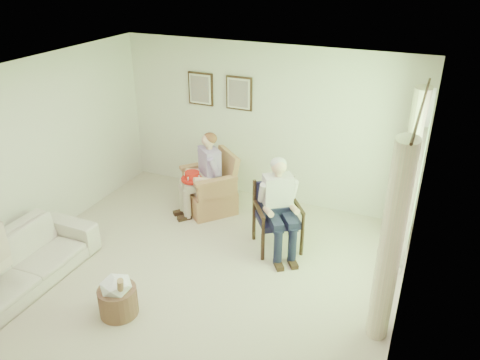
# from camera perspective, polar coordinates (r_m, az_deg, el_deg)

# --- Properties ---
(floor) EXTENTS (5.50, 5.50, 0.00)m
(floor) POSITION_cam_1_polar(r_m,az_deg,el_deg) (6.11, -6.64, -12.97)
(floor) COLOR beige
(floor) RESTS_ON ground
(back_wall) EXTENTS (5.00, 0.04, 2.60)m
(back_wall) POSITION_cam_1_polar(r_m,az_deg,el_deg) (7.67, 3.08, 6.75)
(back_wall) COLOR silver
(back_wall) RESTS_ON ground
(left_wall) EXTENTS (0.04, 5.50, 2.60)m
(left_wall) POSITION_cam_1_polar(r_m,az_deg,el_deg) (6.92, -25.52, 1.94)
(left_wall) COLOR silver
(left_wall) RESTS_ON ground
(right_wall) EXTENTS (0.04, 5.50, 2.60)m
(right_wall) POSITION_cam_1_polar(r_m,az_deg,el_deg) (4.77, 19.82, -7.72)
(right_wall) COLOR silver
(right_wall) RESTS_ON ground
(ceiling) EXTENTS (5.00, 5.50, 0.02)m
(ceiling) POSITION_cam_1_polar(r_m,az_deg,el_deg) (4.92, -8.21, 11.31)
(ceiling) COLOR white
(ceiling) RESTS_ON back_wall
(window) EXTENTS (0.13, 2.50, 1.63)m
(window) POSITION_cam_1_polar(r_m,az_deg,el_deg) (5.71, 21.06, 1.04)
(window) COLOR #2D6B23
(window) RESTS_ON right_wall
(curtain_left) EXTENTS (0.34, 0.34, 2.30)m
(curtain_left) POSITION_cam_1_polar(r_m,az_deg,el_deg) (5.04, 17.89, -7.50)
(curtain_left) COLOR beige
(curtain_left) RESTS_ON ground
(curtain_right) EXTENTS (0.34, 0.34, 2.30)m
(curtain_right) POSITION_cam_1_polar(r_m,az_deg,el_deg) (6.78, 20.00, 1.10)
(curtain_right) COLOR beige
(curtain_right) RESTS_ON ground
(framed_print_left) EXTENTS (0.45, 0.05, 0.55)m
(framed_print_left) POSITION_cam_1_polar(r_m,az_deg,el_deg) (7.96, -4.85, 11.01)
(framed_print_left) COLOR #382114
(framed_print_left) RESTS_ON back_wall
(framed_print_right) EXTENTS (0.45, 0.05, 0.55)m
(framed_print_right) POSITION_cam_1_polar(r_m,az_deg,el_deg) (7.66, -0.14, 10.51)
(framed_print_right) COLOR #382114
(framed_print_right) RESTS_ON back_wall
(wicker_armchair) EXTENTS (0.76, 0.76, 0.98)m
(wicker_armchair) POSITION_cam_1_polar(r_m,az_deg,el_deg) (7.64, -3.62, -1.45)
(wicker_armchair) COLOR tan
(wicker_armchair) RESTS_ON ground
(wood_armchair) EXTENTS (0.61, 0.57, 0.94)m
(wood_armchair) POSITION_cam_1_polar(r_m,az_deg,el_deg) (6.64, 4.89, -4.02)
(wood_armchair) COLOR black
(wood_armchair) RESTS_ON ground
(sofa) EXTENTS (2.17, 0.85, 0.63)m
(sofa) POSITION_cam_1_polar(r_m,az_deg,el_deg) (6.54, -25.70, -9.40)
(sofa) COLOR silver
(sofa) RESTS_ON ground
(person_wicker) EXTENTS (0.40, 0.62, 1.32)m
(person_wicker) POSITION_cam_1_polar(r_m,az_deg,el_deg) (7.34, -4.17, 1.27)
(person_wicker) COLOR #C0AF9A
(person_wicker) RESTS_ON ground
(person_dark) EXTENTS (0.40, 0.63, 1.35)m
(person_dark) POSITION_cam_1_polar(r_m,az_deg,el_deg) (6.37, 4.52, -2.54)
(person_dark) COLOR #171A33
(person_dark) RESTS_ON ground
(red_hat) EXTENTS (0.35, 0.35, 0.14)m
(red_hat) POSITION_cam_1_polar(r_m,az_deg,el_deg) (7.34, -5.85, 0.36)
(red_hat) COLOR red
(red_hat) RESTS_ON person_wicker
(hatbox) EXTENTS (0.60, 0.60, 0.66)m
(hatbox) POSITION_cam_1_polar(r_m,az_deg,el_deg) (5.74, -14.71, -13.46)
(hatbox) COLOR #A6765A
(hatbox) RESTS_ON ground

